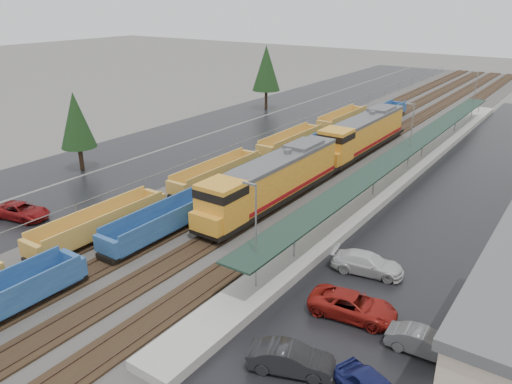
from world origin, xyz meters
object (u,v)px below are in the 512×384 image
(parked_car_east_a, at_px, (291,359))
(parked_car_east_b, at_px, (353,306))
(locomotive_trail, at_px, (362,134))
(well_string_blue, at_px, (228,191))
(well_string_yellow, at_px, (166,197))
(locomotive_lead, at_px, (271,181))
(parked_car_east_e, at_px, (424,343))
(parked_car_east_c, at_px, (367,263))
(parked_car_west_c, at_px, (22,211))

(parked_car_east_a, xyz_separation_m, parked_car_east_b, (0.63, 6.45, -0.00))
(locomotive_trail, xyz_separation_m, well_string_blue, (-4.00, -22.45, -1.43))
(well_string_yellow, distance_m, parked_car_east_a, 24.57)
(well_string_yellow, bearing_deg, locomotive_trail, 73.44)
(locomotive_trail, height_order, well_string_yellow, locomotive_trail)
(locomotive_lead, height_order, well_string_yellow, locomotive_lead)
(locomotive_trail, bearing_deg, locomotive_lead, -90.00)
(parked_car_east_e, bearing_deg, well_string_yellow, 71.44)
(locomotive_lead, bearing_deg, well_string_yellow, -143.58)
(locomotive_trail, relative_size, parked_car_east_c, 4.09)
(parked_car_east_b, height_order, parked_car_east_c, parked_car_east_b)
(parked_car_east_b, relative_size, parked_car_east_e, 1.30)
(locomotive_lead, xyz_separation_m, parked_car_east_b, (13.84, -11.85, -1.78))
(well_string_blue, relative_size, parked_car_east_e, 22.50)
(locomotive_trail, xyz_separation_m, parked_car_east_e, (18.62, -33.81, -1.85))
(locomotive_trail, bearing_deg, parked_car_east_a, -71.42)
(well_string_blue, height_order, parked_car_west_c, well_string_blue)
(locomotive_trail, xyz_separation_m, well_string_yellow, (-8.00, -26.90, -1.44))
(locomotive_lead, bearing_deg, parked_car_east_e, -34.53)
(well_string_yellow, bearing_deg, locomotive_lead, 36.42)
(locomotive_lead, relative_size, parked_car_east_e, 5.03)
(well_string_yellow, xyz_separation_m, parked_car_east_e, (26.62, -6.91, -0.41))
(parked_car_west_c, relative_size, parked_car_east_e, 1.24)
(locomotive_trail, bearing_deg, well_string_blue, -100.10)
(parked_car_east_a, bearing_deg, parked_car_east_e, -65.16)
(locomotive_trail, bearing_deg, parked_car_east_b, -67.15)
(well_string_yellow, bearing_deg, parked_car_east_c, -1.25)
(parked_car_east_a, bearing_deg, well_string_blue, 25.02)
(parked_car_west_c, distance_m, parked_car_east_a, 30.29)
(parked_car_east_a, relative_size, parked_car_east_b, 0.85)
(well_string_blue, height_order, parked_car_east_e, well_string_blue)
(locomotive_lead, distance_m, parked_car_east_a, 22.64)
(locomotive_trail, bearing_deg, parked_car_east_e, -61.16)
(parked_car_east_c, bearing_deg, well_string_blue, 62.95)
(locomotive_trail, distance_m, well_string_blue, 22.85)
(parked_car_west_c, distance_m, parked_car_east_b, 30.94)
(locomotive_lead, distance_m, parked_car_east_e, 22.68)
(locomotive_lead, bearing_deg, locomotive_trail, 90.00)
(locomotive_trail, relative_size, parked_car_east_e, 5.03)
(locomotive_lead, distance_m, well_string_blue, 4.49)
(parked_car_east_a, relative_size, parked_car_east_e, 1.10)
(locomotive_trail, xyz_separation_m, parked_car_west_c, (-16.92, -36.18, -1.82))
(well_string_yellow, distance_m, parked_car_west_c, 12.88)
(well_string_yellow, height_order, parked_car_east_a, well_string_yellow)
(locomotive_lead, xyz_separation_m, parked_car_west_c, (-16.92, -15.18, -1.82))
(locomotive_trail, relative_size, parked_car_east_b, 3.87)
(locomotive_trail, xyz_separation_m, parked_car_east_c, (12.48, -27.35, -1.79))
(well_string_yellow, bearing_deg, parked_car_east_a, -30.31)
(parked_car_east_e, bearing_deg, parked_car_west_c, 89.81)
(locomotive_lead, height_order, well_string_blue, locomotive_lead)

